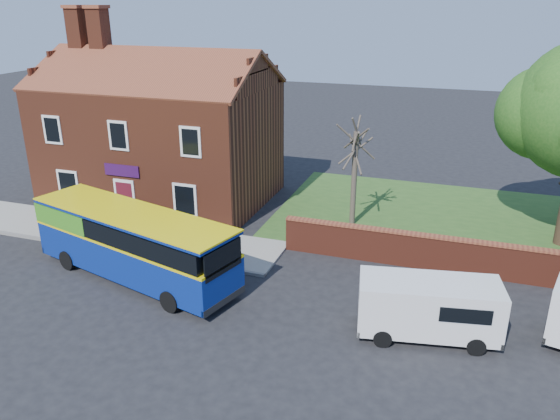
% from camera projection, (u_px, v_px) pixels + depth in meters
% --- Properties ---
extents(ground, '(120.00, 120.00, 0.00)m').
position_uv_depth(ground, '(176.00, 318.00, 20.05)').
color(ground, black).
rests_on(ground, ground).
extents(pavement, '(18.00, 3.50, 0.12)m').
position_uv_depth(pavement, '(108.00, 232.00, 27.21)').
color(pavement, gray).
rests_on(pavement, ground).
extents(kerb, '(18.00, 0.15, 0.14)m').
position_uv_depth(kerb, '(86.00, 246.00, 25.66)').
color(kerb, slate).
rests_on(kerb, ground).
extents(grass_strip, '(26.00, 12.00, 0.04)m').
position_uv_depth(grass_strip, '(530.00, 230.00, 27.60)').
color(grass_strip, '#426B28').
rests_on(grass_strip, ground).
extents(shop_building, '(12.30, 8.13, 10.50)m').
position_uv_depth(shop_building, '(161.00, 140.00, 31.07)').
color(shop_building, brown).
rests_on(shop_building, ground).
extents(boundary_wall, '(22.00, 0.38, 1.60)m').
position_uv_depth(boundary_wall, '(545.00, 268.00, 22.02)').
color(boundary_wall, maroon).
rests_on(boundary_wall, ground).
extents(bus, '(9.92, 4.89, 2.93)m').
position_uv_depth(bus, '(129.00, 240.00, 22.50)').
color(bus, navy).
rests_on(bus, ground).
extents(van_near, '(4.99, 2.70, 2.08)m').
position_uv_depth(van_near, '(429.00, 306.00, 18.59)').
color(van_near, white).
rests_on(van_near, ground).
extents(bare_tree, '(2.01, 2.40, 5.36)m').
position_uv_depth(bare_tree, '(354.00, 174.00, 27.36)').
color(bare_tree, '#4C4238').
rests_on(bare_tree, ground).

